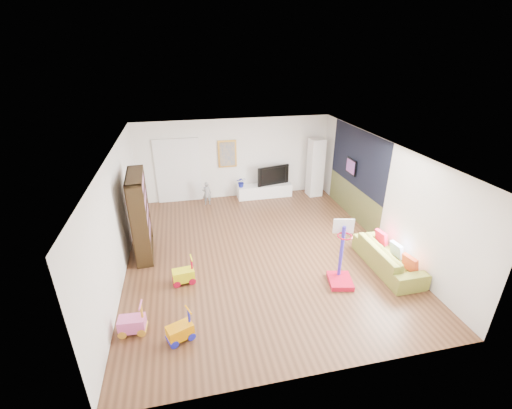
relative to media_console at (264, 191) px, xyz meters
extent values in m
cube|color=brown|center=(-0.97, -3.45, -0.22)|extent=(6.50, 7.50, 0.00)
cube|color=white|center=(-0.97, -3.45, 2.48)|extent=(6.50, 7.50, 0.00)
cube|color=silver|center=(-0.97, 0.30, 1.13)|extent=(6.50, 0.00, 2.70)
cube|color=white|center=(-0.97, -7.20, 1.13)|extent=(6.50, 0.00, 2.70)
cube|color=white|center=(-4.22, -3.45, 1.13)|extent=(0.00, 7.50, 2.70)
cube|color=white|center=(2.28, -3.45, 1.13)|extent=(0.00, 7.50, 2.70)
cube|color=black|center=(2.26, -2.05, 1.63)|extent=(0.01, 3.20, 1.70)
cube|color=brown|center=(2.26, -2.05, 0.28)|extent=(0.01, 3.20, 1.00)
cube|color=white|center=(-2.87, 0.26, 0.83)|extent=(1.45, 0.06, 2.10)
cube|color=gold|center=(-1.22, 0.26, 1.33)|extent=(0.62, 0.06, 0.92)
cube|color=#7F3F8C|center=(2.20, -1.85, 1.33)|extent=(0.04, 0.56, 0.46)
cube|color=white|center=(0.00, 0.00, 0.00)|extent=(1.89, 0.49, 0.44)
cube|color=white|center=(1.76, -0.20, 0.78)|extent=(0.49, 0.49, 2.01)
cube|color=#31210F|center=(-3.82, -2.86, 0.83)|extent=(0.46, 1.46, 2.11)
imported|color=olive|center=(1.82, -4.79, 0.07)|extent=(0.81, 2.01, 0.59)
cube|color=#B70C27|center=(0.49, -5.10, 0.52)|extent=(0.63, 0.72, 1.49)
cube|color=yellow|center=(-2.90, -4.34, 0.09)|extent=(0.50, 0.34, 0.62)
cube|color=orange|center=(-3.00, -6.00, 0.08)|extent=(0.52, 0.43, 0.60)
cube|color=#DC57A4|center=(-3.85, -5.63, 0.09)|extent=(0.49, 0.32, 0.62)
imported|color=gray|center=(-2.02, -0.24, 0.18)|extent=(0.29, 0.19, 0.79)
imported|color=black|center=(0.27, 0.06, 0.56)|extent=(1.18, 0.41, 0.68)
imported|color=navy|center=(-0.81, -0.03, 0.40)|extent=(0.38, 0.35, 0.36)
cube|color=#CF4522|center=(1.99, -5.35, 0.24)|extent=(0.17, 0.38, 0.37)
cube|color=white|center=(2.02, -4.79, 0.24)|extent=(0.14, 0.36, 0.35)
cube|color=red|center=(1.98, -4.18, 0.24)|extent=(0.15, 0.36, 0.35)
camera|label=1|loc=(-2.67, -10.74, 4.54)|focal=24.00mm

